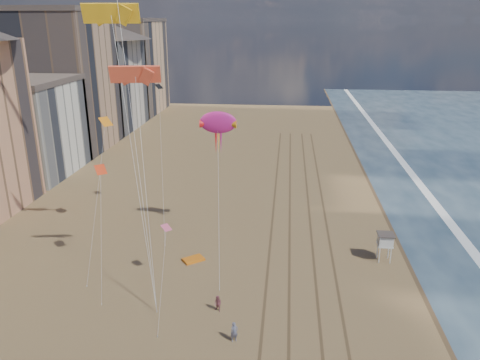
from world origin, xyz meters
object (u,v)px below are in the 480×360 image
(lifeguard_stand, at_px, (385,240))
(grounded_kite, at_px, (193,259))
(show_kite, at_px, (218,123))
(kite_flyer_a, at_px, (234,332))
(kite_flyer_b, at_px, (218,304))

(lifeguard_stand, relative_size, grounded_kite, 1.44)
(lifeguard_stand, bearing_deg, show_kite, 166.78)
(kite_flyer_a, relative_size, kite_flyer_b, 1.14)
(show_kite, height_order, kite_flyer_b, show_kite)
(kite_flyer_b, bearing_deg, kite_flyer_a, -34.08)
(show_kite, relative_size, kite_flyer_a, 10.25)
(lifeguard_stand, xyz_separation_m, grounded_kite, (-21.91, -2.26, -2.48))
(lifeguard_stand, height_order, kite_flyer_b, lifeguard_stand)
(grounded_kite, distance_m, kite_flyer_b, 10.50)
(kite_flyer_a, bearing_deg, show_kite, 74.86)
(grounded_kite, distance_m, show_kite, 16.36)
(grounded_kite, relative_size, kite_flyer_a, 1.27)
(lifeguard_stand, relative_size, show_kite, 0.18)
(grounded_kite, relative_size, kite_flyer_b, 1.44)
(show_kite, xyz_separation_m, kite_flyer_b, (2.21, -16.47, -14.00))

